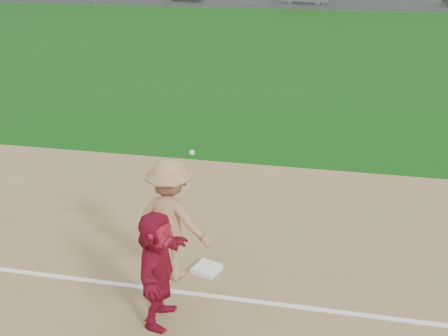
# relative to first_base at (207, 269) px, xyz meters

# --- Properties ---
(ground) EXTENTS (160.00, 160.00, 0.00)m
(ground) POSITION_rel_first_base_xyz_m (-0.04, 0.10, -0.07)
(ground) COLOR #104A0E
(ground) RESTS_ON ground
(foul_line) EXTENTS (60.00, 0.10, 0.01)m
(foul_line) POSITION_rel_first_base_xyz_m (-0.04, -0.70, -0.04)
(foul_line) COLOR white
(foul_line) RESTS_ON infield_dirt
(parking_asphalt) EXTENTS (120.00, 10.00, 0.01)m
(parking_asphalt) POSITION_rel_first_base_xyz_m (-0.04, 46.10, -0.06)
(parking_asphalt) COLOR black
(parking_asphalt) RESTS_ON ground
(first_base) EXTENTS (0.52, 0.52, 0.09)m
(first_base) POSITION_rel_first_base_xyz_m (0.00, 0.00, 0.00)
(first_base) COLOR white
(first_base) RESTS_ON infield_dirt
(base_runner) EXTENTS (0.56, 1.67, 1.78)m
(base_runner) POSITION_rel_first_base_xyz_m (-0.37, -1.43, 0.85)
(base_runner) COLOR maroon
(base_runner) RESTS_ON infield_dirt
(first_base_play) EXTENTS (1.49, 1.06, 2.24)m
(first_base_play) POSITION_rel_first_base_xyz_m (-0.54, -0.24, 1.00)
(first_base_play) COLOR #979799
(first_base_play) RESTS_ON infield_dirt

